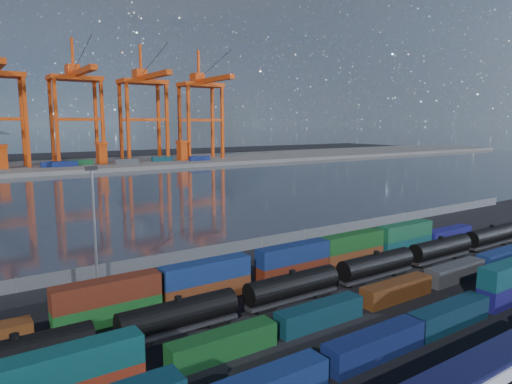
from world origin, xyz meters
TOP-DOWN VIEW (x-y plane):
  - ground at (0.00, 0.00)m, footprint 700.00×700.00m
  - harbor_water at (0.00, 105.00)m, footprint 700.00×700.00m
  - far_quay at (0.00, 210.00)m, footprint 700.00×70.00m
  - container_row_south at (-15.47, -10.55)m, footprint 139.54×2.44m
  - container_row_mid at (-15.57, -2.09)m, footprint 141.08×2.31m
  - container_row_north at (-15.23, 11.48)m, footprint 115.68×2.43m
  - tanker_string at (19.28, 4.72)m, footprint 137.62×2.93m
  - waterfront_fence at (-0.00, 28.00)m, footprint 160.12×0.12m
  - yard_light_mast at (-30.00, 26.00)m, footprint 1.60×0.40m
  - gantry_cranes at (-7.50, 203.28)m, footprint 199.92×47.85m
  - quay_containers at (-11.00, 195.46)m, footprint 172.58×10.99m
  - straddle_carriers at (-2.50, 200.00)m, footprint 140.00×7.00m

SIDE VIEW (x-z plane):
  - ground at x=0.00m, z-range 0.00..0.00m
  - harbor_water at x=0.00m, z-range 0.01..0.01m
  - far_quay at x=0.00m, z-range 0.00..2.00m
  - waterfront_fence at x=0.00m, z-range -0.10..2.10m
  - container_row_mid at x=-15.57m, z-range -1.02..3.89m
  - tanker_string at x=19.28m, z-range 0.01..4.19m
  - container_row_north at x=-15.23m, z-range -0.37..4.80m
  - container_row_south at x=-15.47m, z-range -0.38..4.83m
  - quay_containers at x=-11.00m, z-range 2.00..4.60m
  - straddle_carriers at x=-2.50m, z-range 2.27..13.37m
  - yard_light_mast at x=-30.00m, z-range 1.00..17.60m
  - gantry_cranes at x=-7.50m, z-range 7.32..72.11m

